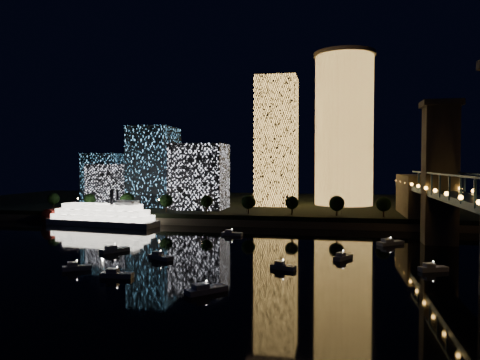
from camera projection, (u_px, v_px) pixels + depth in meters
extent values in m
plane|color=black|center=(226.00, 266.00, 127.75)|extent=(520.00, 520.00, 0.00)
cube|color=black|center=(286.00, 206.00, 284.38)|extent=(420.00, 160.00, 5.00)
cube|color=#6B5E4C|center=(268.00, 223.00, 208.02)|extent=(420.00, 6.00, 3.00)
cylinder|color=#FFB751|center=(344.00, 131.00, 261.78)|extent=(32.00, 32.00, 82.93)
cylinder|color=#6B5E4C|center=(345.00, 55.00, 260.30)|extent=(34.00, 34.00, 2.00)
cube|color=#FFB751|center=(277.00, 142.00, 258.87)|extent=(22.24, 22.24, 70.75)
cube|color=white|center=(199.00, 176.00, 240.79)|extent=(27.05, 22.89, 33.30)
cube|color=#5DBDFE|center=(154.00, 166.00, 256.24)|extent=(21.61, 28.10, 43.23)
cube|color=white|center=(113.00, 185.00, 260.75)|extent=(22.98, 20.89, 22.98)
cube|color=#5DBDFE|center=(106.00, 178.00, 271.77)|extent=(20.72, 22.80, 29.01)
cube|color=#6B5E4C|center=(440.00, 175.00, 162.99)|extent=(11.00, 9.00, 48.00)
cube|color=#6B5E4C|center=(441.00, 104.00, 162.12)|extent=(13.00, 11.00, 2.00)
cube|color=navy|center=(463.00, 176.00, 114.97)|extent=(0.50, 150.00, 0.50)
cube|color=#6B5E4C|center=(415.00, 200.00, 212.40)|extent=(12.00, 40.00, 23.00)
cube|color=navy|center=(478.00, 194.00, 103.34)|extent=(0.50, 0.50, 7.00)
cube|color=navy|center=(451.00, 188.00, 126.85)|extent=(0.50, 0.50, 7.00)
cube|color=navy|center=(433.00, 184.00, 150.35)|extent=(0.50, 0.50, 7.00)
cube|color=navy|center=(420.00, 181.00, 173.86)|extent=(0.50, 0.50, 7.00)
sphere|color=#FFA338|center=(461.00, 197.00, 115.25)|extent=(1.20, 1.20, 1.20)
sphere|color=#FFA338|center=(426.00, 188.00, 159.33)|extent=(1.20, 1.20, 1.20)
sphere|color=#FFA338|center=(406.00, 183.00, 203.41)|extent=(1.20, 1.20, 1.20)
cube|color=silver|center=(102.00, 223.00, 212.37)|extent=(53.73, 18.67, 2.63)
cube|color=white|center=(102.00, 217.00, 212.28)|extent=(49.24, 17.02, 2.41)
cube|color=white|center=(102.00, 212.00, 212.19)|extent=(44.76, 15.37, 2.41)
cube|color=white|center=(102.00, 207.00, 212.11)|extent=(38.09, 13.45, 2.41)
cube|color=silver|center=(127.00, 203.00, 207.81)|extent=(9.54, 7.64, 1.97)
cylinder|color=black|center=(112.00, 197.00, 207.76)|extent=(1.53, 1.53, 6.58)
cylinder|color=black|center=(117.00, 197.00, 211.91)|extent=(1.53, 1.53, 6.58)
cylinder|color=maroon|center=(55.00, 216.00, 220.76)|extent=(8.87, 10.76, 7.67)
cube|color=silver|center=(283.00, 267.00, 124.10)|extent=(7.16, 4.06, 1.20)
cube|color=silver|center=(280.00, 263.00, 124.55)|extent=(2.80, 2.39, 1.00)
sphere|color=white|center=(283.00, 260.00, 124.03)|extent=(0.36, 0.36, 0.36)
cube|color=silver|center=(343.00, 257.00, 137.23)|extent=(5.90, 7.65, 1.20)
cube|color=silver|center=(341.00, 254.00, 136.36)|extent=(3.02, 3.25, 1.00)
sphere|color=white|center=(343.00, 251.00, 137.16)|extent=(0.36, 0.36, 0.36)
cube|color=silver|center=(115.00, 250.00, 148.82)|extent=(7.76, 9.37, 1.20)
cube|color=silver|center=(111.00, 247.00, 147.82)|extent=(3.85, 4.06, 1.00)
sphere|color=white|center=(115.00, 244.00, 148.75)|extent=(0.36, 0.36, 0.36)
cube|color=silver|center=(206.00, 290.00, 101.72)|extent=(8.71, 8.90, 1.20)
cube|color=silver|center=(201.00, 286.00, 100.87)|extent=(4.06, 4.08, 1.00)
sphere|color=white|center=(206.00, 281.00, 101.65)|extent=(0.36, 0.36, 0.36)
cube|color=silver|center=(232.00, 234.00, 183.04)|extent=(8.46, 3.38, 1.20)
cube|color=silver|center=(229.00, 231.00, 183.36)|extent=(3.07, 2.40, 1.00)
sphere|color=white|center=(232.00, 229.00, 182.97)|extent=(0.36, 0.36, 0.36)
cube|color=silver|center=(433.00, 269.00, 122.08)|extent=(7.99, 5.18, 1.20)
cube|color=silver|center=(429.00, 265.00, 121.82)|extent=(3.23, 2.86, 1.00)
sphere|color=white|center=(433.00, 261.00, 122.01)|extent=(0.36, 0.36, 0.36)
cube|color=silver|center=(161.00, 257.00, 137.29)|extent=(8.54, 6.31, 1.20)
cube|color=silver|center=(158.00, 253.00, 138.06)|extent=(3.58, 3.28, 1.00)
sphere|color=white|center=(161.00, 251.00, 137.22)|extent=(0.36, 0.36, 0.36)
cube|color=silver|center=(117.00, 275.00, 115.43)|extent=(8.05, 3.01, 1.20)
cube|color=silver|center=(113.00, 270.00, 115.56)|extent=(2.89, 2.22, 1.00)
sphere|color=white|center=(117.00, 267.00, 115.36)|extent=(0.36, 0.36, 0.36)
cube|color=silver|center=(77.00, 268.00, 123.44)|extent=(7.51, 5.88, 1.20)
cube|color=silver|center=(72.00, 264.00, 123.01)|extent=(3.20, 2.99, 1.00)
sphere|color=white|center=(77.00, 260.00, 123.37)|extent=(0.36, 0.36, 0.36)
cube|color=silver|center=(390.00, 243.00, 162.00)|extent=(9.82, 8.64, 1.20)
cube|color=silver|center=(387.00, 240.00, 161.29)|extent=(4.34, 4.19, 1.00)
sphere|color=white|center=(391.00, 237.00, 161.93)|extent=(0.36, 0.36, 0.36)
cylinder|color=black|center=(54.00, 206.00, 235.53)|extent=(0.70, 0.70, 4.00)
sphere|color=black|center=(53.00, 199.00, 235.41)|extent=(5.98, 5.98, 5.98)
cylinder|color=black|center=(90.00, 206.00, 231.56)|extent=(0.70, 0.70, 4.00)
sphere|color=black|center=(90.00, 199.00, 231.44)|extent=(5.88, 5.88, 5.88)
cylinder|color=black|center=(127.00, 207.00, 227.59)|extent=(0.70, 0.70, 4.00)
sphere|color=black|center=(127.00, 200.00, 227.47)|extent=(6.92, 6.92, 6.92)
cylinder|color=black|center=(166.00, 208.00, 223.63)|extent=(0.70, 0.70, 4.00)
sphere|color=black|center=(166.00, 200.00, 223.50)|extent=(6.28, 6.28, 6.28)
cylinder|color=black|center=(207.00, 209.00, 219.66)|extent=(0.70, 0.70, 4.00)
sphere|color=black|center=(207.00, 201.00, 219.53)|extent=(5.71, 5.71, 5.71)
cylinder|color=black|center=(248.00, 209.00, 215.69)|extent=(0.70, 0.70, 4.00)
sphere|color=black|center=(248.00, 202.00, 215.56)|extent=(6.55, 6.55, 6.55)
cylinder|color=black|center=(292.00, 210.00, 211.72)|extent=(0.70, 0.70, 4.00)
sphere|color=black|center=(292.00, 203.00, 211.59)|extent=(6.05, 6.05, 6.05)
cylinder|color=black|center=(337.00, 211.00, 207.75)|extent=(0.70, 0.70, 4.00)
sphere|color=black|center=(337.00, 203.00, 207.63)|extent=(6.90, 6.90, 6.90)
cylinder|color=black|center=(384.00, 212.00, 203.78)|extent=(0.70, 0.70, 4.00)
sphere|color=black|center=(384.00, 204.00, 203.66)|extent=(6.46, 6.46, 6.46)
cylinder|color=black|center=(78.00, 204.00, 239.41)|extent=(0.24, 0.24, 5.00)
sphere|color=#FFCC7F|center=(78.00, 198.00, 239.31)|extent=(0.70, 0.70, 0.70)
cylinder|color=black|center=(118.00, 205.00, 235.04)|extent=(0.24, 0.24, 5.00)
sphere|color=#FFCC7F|center=(118.00, 199.00, 234.94)|extent=(0.70, 0.70, 0.70)
cylinder|color=black|center=(159.00, 205.00, 230.68)|extent=(0.24, 0.24, 5.00)
sphere|color=#FFCC7F|center=(159.00, 200.00, 230.58)|extent=(0.70, 0.70, 0.70)
cylinder|color=black|center=(202.00, 206.00, 226.31)|extent=(0.24, 0.24, 5.00)
sphere|color=#FFCC7F|center=(202.00, 200.00, 226.21)|extent=(0.70, 0.70, 0.70)
cylinder|color=black|center=(247.00, 207.00, 221.94)|extent=(0.24, 0.24, 5.00)
sphere|color=#FFCC7F|center=(247.00, 201.00, 221.85)|extent=(0.70, 0.70, 0.70)
cylinder|color=black|center=(293.00, 208.00, 217.58)|extent=(0.24, 0.24, 5.00)
sphere|color=#FFCC7F|center=(293.00, 202.00, 217.48)|extent=(0.70, 0.70, 0.70)
cylinder|color=black|center=(341.00, 209.00, 213.21)|extent=(0.24, 0.24, 5.00)
sphere|color=#FFCC7F|center=(341.00, 203.00, 213.11)|extent=(0.70, 0.70, 0.70)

